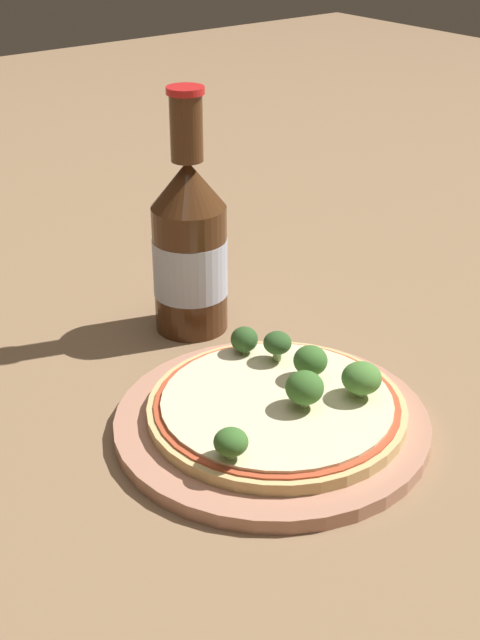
# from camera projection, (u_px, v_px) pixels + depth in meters

# --- Properties ---
(ground_plane) EXTENTS (3.00, 3.00, 0.00)m
(ground_plane) POSITION_uv_depth(u_px,v_px,m) (256.00, 437.00, 0.69)
(ground_plane) COLOR #846647
(plate) EXTENTS (0.25, 0.25, 0.01)m
(plate) POSITION_uv_depth(u_px,v_px,m) (271.00, 423.00, 0.70)
(plate) COLOR tan
(plate) RESTS_ON ground_plane
(pizza) EXTENTS (0.20, 0.20, 0.01)m
(pizza) POSITION_uv_depth(u_px,v_px,m) (280.00, 409.00, 0.69)
(pizza) COLOR tan
(pizza) RESTS_ON plate
(broccoli_floret_0) EXTENTS (0.02, 0.02, 0.03)m
(broccoli_floret_0) POSITION_uv_depth(u_px,v_px,m) (277.00, 343.00, 0.74)
(broccoli_floret_0) COLOR #89A866
(broccoli_floret_0) RESTS_ON pizza
(broccoli_floret_1) EXTENTS (0.03, 0.03, 0.03)m
(broccoli_floret_1) POSITION_uv_depth(u_px,v_px,m) (305.00, 388.00, 0.67)
(broccoli_floret_1) COLOR #89A866
(broccoli_floret_1) RESTS_ON pizza
(broccoli_floret_2) EXTENTS (0.02, 0.02, 0.02)m
(broccoli_floret_2) POSITION_uv_depth(u_px,v_px,m) (231.00, 442.00, 0.62)
(broccoli_floret_2) COLOR #89A866
(broccoli_floret_2) RESTS_ON pizza
(broccoli_floret_3) EXTENTS (0.03, 0.03, 0.03)m
(broccoli_floret_3) POSITION_uv_depth(u_px,v_px,m) (362.00, 378.00, 0.69)
(broccoli_floret_3) COLOR #89A866
(broccoli_floret_3) RESTS_ON pizza
(broccoli_floret_4) EXTENTS (0.02, 0.02, 0.02)m
(broccoli_floret_4) POSITION_uv_depth(u_px,v_px,m) (244.00, 339.00, 0.75)
(broccoli_floret_4) COLOR #89A866
(broccoli_floret_4) RESTS_ON pizza
(broccoli_floret_5) EXTENTS (0.03, 0.03, 0.03)m
(broccoli_floret_5) POSITION_uv_depth(u_px,v_px,m) (310.00, 361.00, 0.71)
(broccoli_floret_5) COLOR #89A866
(broccoli_floret_5) RESTS_ON pizza
(beer_bottle) EXTENTS (0.07, 0.07, 0.23)m
(beer_bottle) POSITION_uv_depth(u_px,v_px,m) (190.00, 246.00, 0.82)
(beer_bottle) COLOR #472814
(beer_bottle) RESTS_ON ground_plane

